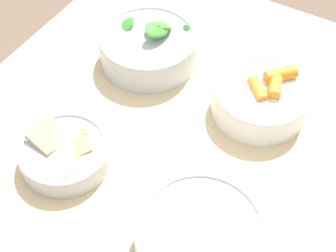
{
  "coord_description": "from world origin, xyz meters",
  "views": [
    {
      "loc": [
        0.37,
        0.22,
        1.38
      ],
      "look_at": [
        -0.06,
        -0.03,
        0.77
      ],
      "focal_mm": 50.0,
      "sensor_mm": 36.0,
      "label": 1
    }
  ],
  "objects_px": {
    "bowl_carrots": "(260,98)",
    "bowl_greens": "(148,46)",
    "bowl_cookies": "(65,153)",
    "bowl_beans_hotdog": "(200,239)"
  },
  "relations": [
    {
      "from": "bowl_greens",
      "to": "bowl_cookies",
      "type": "distance_m",
      "value": 0.28
    },
    {
      "from": "bowl_carrots",
      "to": "bowl_greens",
      "type": "xyz_separation_m",
      "value": [
        -0.01,
        -0.24,
        0.0
      ]
    },
    {
      "from": "bowl_carrots",
      "to": "bowl_cookies",
      "type": "xyz_separation_m",
      "value": [
        0.26,
        -0.23,
        -0.01
      ]
    },
    {
      "from": "bowl_carrots",
      "to": "bowl_greens",
      "type": "relative_size",
      "value": 0.89
    },
    {
      "from": "bowl_carrots",
      "to": "bowl_greens",
      "type": "bearing_deg",
      "value": -93.19
    },
    {
      "from": "bowl_cookies",
      "to": "bowl_greens",
      "type": "bearing_deg",
      "value": -178.06
    },
    {
      "from": "bowl_greens",
      "to": "bowl_beans_hotdog",
      "type": "xyz_separation_m",
      "value": [
        0.3,
        0.27,
        -0.0
      ]
    },
    {
      "from": "bowl_carrots",
      "to": "bowl_beans_hotdog",
      "type": "distance_m",
      "value": 0.29
    },
    {
      "from": "bowl_carrots",
      "to": "bowl_beans_hotdog",
      "type": "xyz_separation_m",
      "value": [
        0.29,
        0.03,
        -0.0
      ]
    },
    {
      "from": "bowl_beans_hotdog",
      "to": "bowl_carrots",
      "type": "bearing_deg",
      "value": -173.52
    }
  ]
}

